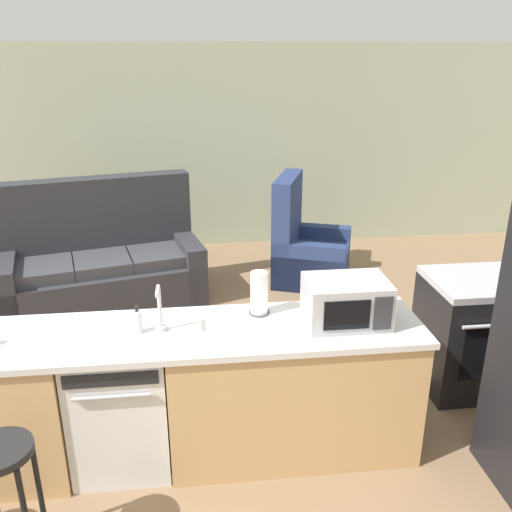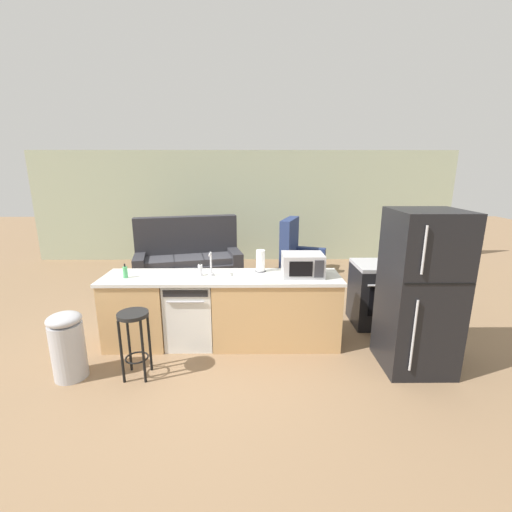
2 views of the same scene
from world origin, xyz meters
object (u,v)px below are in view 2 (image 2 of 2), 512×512
dishwasher (191,312)px  dish_soap_bottle (125,272)px  microwave (303,265)px  couch (188,262)px  kettle (399,260)px  stove_range (380,294)px  soap_bottle (200,270)px  paper_towel_roll (261,261)px  refrigerator (420,292)px  armchair (298,260)px  trash_bin (68,345)px  bar_stool (134,331)px

dishwasher → dish_soap_bottle: size_ratio=4.77×
microwave → couch: size_ratio=0.23×
microwave → kettle: size_ratio=2.44×
dishwasher → kettle: bearing=8.7°
stove_range → microwave: 1.45m
kettle → dish_soap_bottle: bearing=-172.1°
dishwasher → soap_bottle: 0.57m
paper_towel_roll → refrigerator: bearing=-23.1°
armchair → soap_bottle: bearing=-119.7°
stove_range → couch: size_ratio=0.42×
refrigerator → kettle: (0.17, 0.97, 0.10)m
trash_bin → stove_range: bearing=19.0°
paper_towel_roll → dish_soap_bottle: paper_towel_roll is taller
soap_bottle → armchair: size_ratio=0.15×
refrigerator → bar_stool: (-3.06, -0.20, -0.35)m
refrigerator → armchair: refrigerator is taller
couch → armchair: couch is taller
refrigerator → bar_stool: 3.09m
soap_bottle → armchair: (1.59, 2.79, -0.62)m
bar_stool → dish_soap_bottle: bearing=113.8°
dishwasher → kettle: size_ratio=4.10×
dishwasher → trash_bin: (-1.18, -0.75, -0.04)m
dishwasher → soap_bottle: (0.14, 0.01, 0.55)m
stove_range → couch: (-3.09, 1.95, -0.06)m
microwave → paper_towel_roll: bearing=160.3°
dishwasher → microwave: (1.40, -0.00, 0.62)m
armchair → kettle: bearing=-66.3°
refrigerator → armchair: size_ratio=1.48×
paper_towel_roll → bar_stool: bearing=-145.4°
stove_range → dish_soap_bottle: bearing=-169.6°
refrigerator → dish_soap_bottle: size_ratio=10.10×
dish_soap_bottle → couch: size_ratio=0.08×
paper_towel_roll → couch: (-1.38, 2.32, -0.64)m
bar_stool → trash_bin: 0.73m
paper_towel_roll → soap_bottle: (-0.75, -0.17, -0.07)m
dish_soap_bottle → trash_bin: 1.00m
microwave → trash_bin: bearing=-163.7°
soap_bottle → kettle: bearing=8.8°
bar_stool → armchair: armchair is taller
bar_stool → dishwasher: bearing=58.3°
dishwasher → stove_range: 2.66m
kettle → bar_stool: 3.46m
refrigerator → kettle: 0.99m
refrigerator → bar_stool: size_ratio=2.40×
stove_range → armchair: bearing=111.2°
dish_soap_bottle → refrigerator: bearing=-8.2°
dishwasher → microwave: size_ratio=1.68×
dish_soap_bottle → bar_stool: 0.86m
stove_range → couch: couch is taller
soap_bottle → dish_soap_bottle: 0.90m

